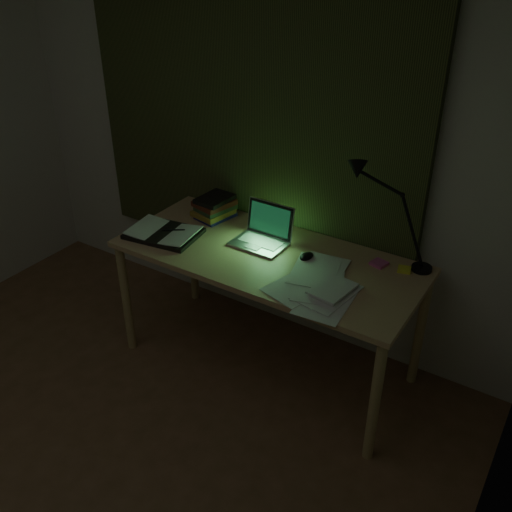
{
  "coord_description": "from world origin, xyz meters",
  "views": [
    {
      "loc": [
        1.79,
        -0.74,
        2.34
      ],
      "look_at": [
        0.4,
        1.43,
        0.82
      ],
      "focal_mm": 40.0,
      "sensor_mm": 36.0,
      "label": 1
    }
  ],
  "objects": [
    {
      "name": "desk_lamp",
      "position": [
        1.16,
        1.85,
        1.06
      ],
      "size": [
        0.4,
        0.32,
        0.57
      ],
      "primitive_type": null,
      "rotation": [
        0.0,
        0.0,
        -0.06
      ],
      "color": "black",
      "rests_on": "desk"
    },
    {
      "name": "wall_back",
      "position": [
        0.0,
        2.0,
        1.25
      ],
      "size": [
        3.5,
        0.0,
        2.5
      ],
      "primitive_type": "cube",
      "color": "beige",
      "rests_on": "ground"
    },
    {
      "name": "loose_papers",
      "position": [
        0.81,
        1.43,
        0.78
      ],
      "size": [
        0.48,
        0.5,
        0.02
      ],
      "primitive_type": null,
      "rotation": [
        0.0,
        0.0,
        -0.36
      ],
      "color": "silver",
      "rests_on": "desk"
    },
    {
      "name": "open_textbook",
      "position": [
        -0.22,
        1.42,
        0.79
      ],
      "size": [
        0.44,
        0.34,
        0.03
      ],
      "primitive_type": null,
      "rotation": [
        0.0,
        0.0,
        0.14
      ],
      "color": "silver",
      "rests_on": "desk"
    },
    {
      "name": "book_stack",
      "position": [
        -0.1,
        1.76,
        0.84
      ],
      "size": [
        0.22,
        0.25,
        0.15
      ],
      "primitive_type": null,
      "rotation": [
        0.0,
        0.0,
        -0.19
      ],
      "color": "silver",
      "rests_on": "desk"
    },
    {
      "name": "sticky_pink",
      "position": [
        0.96,
        1.78,
        0.78
      ],
      "size": [
        0.09,
        0.09,
        0.02
      ],
      "primitive_type": "cube",
      "rotation": [
        0.0,
        0.0,
        -0.25
      ],
      "color": "#E157A0",
      "rests_on": "desk"
    },
    {
      "name": "sticky_yellow",
      "position": [
        1.09,
        1.79,
        0.78
      ],
      "size": [
        0.08,
        0.08,
        0.01
      ],
      "primitive_type": "cube",
      "rotation": [
        0.0,
        0.0,
        0.26
      ],
      "color": "yellow",
      "rests_on": "desk"
    },
    {
      "name": "desk",
      "position": [
        0.4,
        1.55,
        0.38
      ],
      "size": [
        1.69,
        0.74,
        0.77
      ],
      "primitive_type": null,
      "color": "tan",
      "rests_on": "floor"
    },
    {
      "name": "curtain",
      "position": [
        0.0,
        1.96,
        1.45
      ],
      "size": [
        2.2,
        0.06,
        2.0
      ],
      "primitive_type": "cube",
      "color": "#282E17",
      "rests_on": "wall_back"
    },
    {
      "name": "laptop",
      "position": [
        0.31,
        1.61,
        0.88
      ],
      "size": [
        0.3,
        0.34,
        0.21
      ],
      "primitive_type": null,
      "rotation": [
        0.0,
        0.0,
        -0.02
      ],
      "color": "silver",
      "rests_on": "desk"
    },
    {
      "name": "mouse",
      "position": [
        0.6,
        1.62,
        0.79
      ],
      "size": [
        0.07,
        0.1,
        0.04
      ],
      "primitive_type": "ellipsoid",
      "rotation": [
        0.0,
        0.0,
        -0.15
      ],
      "color": "black",
      "rests_on": "desk"
    }
  ]
}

